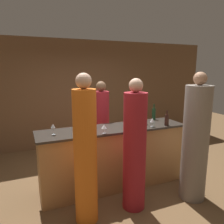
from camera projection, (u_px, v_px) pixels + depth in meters
The scene contains 16 objects.
ground_plane at pixel (113, 185), 3.92m from camera, with size 14.00×14.00×0.00m, color brown.
back_wall at pixel (78, 93), 5.85m from camera, with size 8.00×0.06×2.80m.
bar_counter at pixel (113, 157), 3.81m from camera, with size 2.56×0.64×1.07m.
bartender at pixel (101, 129), 4.40m from camera, with size 0.32×0.32×1.81m.
guest_0 at pixel (85, 155), 2.84m from camera, with size 0.30×0.30×2.01m.
guest_1 at pixel (135, 150), 3.14m from camera, with size 0.33×0.33×1.93m.
guest_2 at pixel (195, 142), 3.38m from camera, with size 0.40×0.40×2.01m.
wine_bottle_0 at pixel (167, 120), 3.83m from camera, with size 0.07×0.07×0.27m.
wine_bottle_1 at pixel (154, 114), 4.29m from camera, with size 0.07×0.07×0.30m.
wine_glass_0 at pixel (142, 119), 3.81m from camera, with size 0.08×0.08×0.17m.
wine_glass_1 at pixel (79, 127), 3.26m from camera, with size 0.07×0.07×0.16m.
wine_glass_2 at pixel (53, 126), 3.28m from camera, with size 0.07×0.07×0.17m.
wine_glass_3 at pixel (152, 120), 3.75m from camera, with size 0.07×0.07×0.15m.
wine_glass_4 at pixel (129, 123), 3.52m from camera, with size 0.06×0.06×0.17m.
wine_glass_5 at pixel (145, 116), 3.92m from camera, with size 0.07×0.07×0.18m.
wine_glass_6 at pixel (104, 127), 3.34m from camera, with size 0.08×0.08×0.14m.
Camera 1 is at (-1.41, -3.29, 2.05)m, focal length 35.00 mm.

